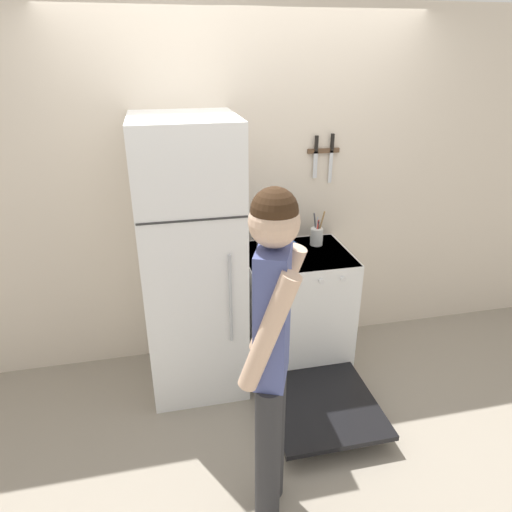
{
  "coord_description": "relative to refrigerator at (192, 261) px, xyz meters",
  "views": [
    {
      "loc": [
        -0.63,
        -3.15,
        2.25
      ],
      "look_at": [
        -0.03,
        -0.46,
        1.0
      ],
      "focal_mm": 32.0,
      "sensor_mm": 36.0,
      "label": 1
    }
  ],
  "objects": [
    {
      "name": "utensil_jar",
      "position": [
        0.94,
        0.17,
        0.04
      ],
      "size": [
        0.1,
        0.09,
        0.26
      ],
      "color": "silver",
      "rests_on": "stove_range"
    },
    {
      "name": "person",
      "position": [
        0.26,
        -1.17,
        0.06
      ],
      "size": [
        0.38,
        0.43,
        1.77
      ],
      "rotation": [
        0.0,
        0.0,
        1.18
      ],
      "color": "#2D2D30",
      "rests_on": "ground_plane"
    },
    {
      "name": "wall_knife_strip",
      "position": [
        1.02,
        0.33,
        0.63
      ],
      "size": [
        0.24,
        0.03,
        0.36
      ],
      "color": "brown"
    },
    {
      "name": "ground_plane",
      "position": [
        0.45,
        0.35,
        -0.95
      ],
      "size": [
        14.0,
        14.0,
        0.0
      ],
      "primitive_type": "plane",
      "color": "gray"
    },
    {
      "name": "wall_back",
      "position": [
        0.45,
        0.38,
        0.33
      ],
      "size": [
        10.0,
        0.06,
        2.55
      ],
      "color": "beige",
      "rests_on": "ground_plane"
    },
    {
      "name": "refrigerator",
      "position": [
        0.0,
        0.0,
        0.0
      ],
      "size": [
        0.65,
        0.72,
        1.9
      ],
      "color": "white",
      "rests_on": "ground_plane"
    },
    {
      "name": "tea_kettle",
      "position": [
        0.59,
        0.16,
        0.03
      ],
      "size": [
        0.25,
        0.2,
        0.23
      ],
      "color": "silver",
      "rests_on": "stove_range"
    },
    {
      "name": "dutch_oven_pot",
      "position": [
        0.58,
        -0.08,
        0.04
      ],
      "size": [
        0.29,
        0.24,
        0.17
      ],
      "color": "#1E4C9E",
      "rests_on": "stove_range"
    },
    {
      "name": "stove_range",
      "position": [
        0.75,
        0.0,
        -0.49
      ],
      "size": [
        0.76,
        1.35,
        0.92
      ],
      "color": "white",
      "rests_on": "ground_plane"
    }
  ]
}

